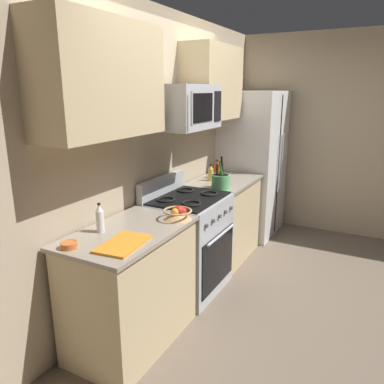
# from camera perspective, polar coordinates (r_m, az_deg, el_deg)

# --- Properties ---
(ground_plane) EXTENTS (16.00, 16.00, 0.00)m
(ground_plane) POSITION_cam_1_polar(r_m,az_deg,el_deg) (3.59, 9.47, -16.60)
(ground_plane) COLOR #6B5B4C
(wall_back) EXTENTS (8.00, 0.10, 2.60)m
(wall_back) POSITION_cam_1_polar(r_m,az_deg,el_deg) (3.56, -6.01, 5.80)
(wall_back) COLOR tan
(wall_back) RESTS_ON ground
(counter_left) EXTENTS (1.03, 0.62, 0.91)m
(counter_left) POSITION_cam_1_polar(r_m,az_deg,el_deg) (2.93, -9.25, -14.08)
(counter_left) COLOR tan
(counter_left) RESTS_ON ground
(range_oven) EXTENTS (0.76, 0.66, 1.09)m
(range_oven) POSITION_cam_1_polar(r_m,az_deg,el_deg) (3.60, -0.60, -7.72)
(range_oven) COLOR #B2B5BA
(range_oven) RESTS_ON ground
(counter_right) EXTENTS (0.91, 0.62, 0.91)m
(counter_right) POSITION_cam_1_polar(r_m,az_deg,el_deg) (4.32, 4.77, -4.01)
(counter_right) COLOR tan
(counter_right) RESTS_ON ground
(refrigerator) EXTENTS (0.89, 0.73, 1.87)m
(refrigerator) POSITION_cam_1_polar(r_m,az_deg,el_deg) (5.03, 9.20, 4.26)
(refrigerator) COLOR silver
(refrigerator) RESTS_ON ground
(wall_right) EXTENTS (0.10, 8.00, 2.60)m
(wall_right) POSITION_cam_1_polar(r_m,az_deg,el_deg) (5.34, 18.13, 8.31)
(wall_right) COLOR tan
(wall_right) RESTS_ON ground
(microwave) EXTENTS (0.68, 0.44, 0.38)m
(microwave) POSITION_cam_1_polar(r_m,az_deg,el_deg) (3.33, -1.07, 12.83)
(microwave) COLOR #B2B5BA
(upper_cabinets_left) EXTENTS (1.02, 0.34, 0.76)m
(upper_cabinets_left) POSITION_cam_1_polar(r_m,az_deg,el_deg) (2.65, -13.61, 16.34)
(upper_cabinets_left) COLOR tan
(upper_cabinets_right) EXTENTS (0.90, 0.34, 0.76)m
(upper_cabinets_right) POSITION_cam_1_polar(r_m,az_deg,el_deg) (4.15, 3.17, 16.23)
(upper_cabinets_right) COLOR tan
(utensil_crock) EXTENTS (0.19, 0.19, 0.34)m
(utensil_crock) POSITION_cam_1_polar(r_m,az_deg,el_deg) (3.80, 4.41, 1.70)
(utensil_crock) COLOR #59AD66
(utensil_crock) RESTS_ON counter_right
(fruit_basket) EXTENTS (0.23, 0.23, 0.11)m
(fruit_basket) POSITION_cam_1_polar(r_m,az_deg,el_deg) (2.90, -2.20, -3.33)
(fruit_basket) COLOR tan
(fruit_basket) RESTS_ON counter_left
(apple_loose) EXTENTS (0.08, 0.08, 0.08)m
(apple_loose) POSITION_cam_1_polar(r_m,az_deg,el_deg) (2.96, -1.54, -3.08)
(apple_loose) COLOR red
(apple_loose) RESTS_ON counter_left
(cutting_board) EXTENTS (0.40, 0.27, 0.02)m
(cutting_board) POSITION_cam_1_polar(r_m,az_deg,el_deg) (2.49, -10.45, -7.76)
(cutting_board) COLOR orange
(cutting_board) RESTS_ON counter_left
(bottle_hot_sauce) EXTENTS (0.06, 0.06, 0.21)m
(bottle_hot_sauce) POSITION_cam_1_polar(r_m,az_deg,el_deg) (4.26, 3.82, 3.41)
(bottle_hot_sauce) COLOR red
(bottle_hot_sauce) RESTS_ON counter_right
(bottle_vinegar) EXTENTS (0.06, 0.06, 0.21)m
(bottle_vinegar) POSITION_cam_1_polar(r_m,az_deg,el_deg) (2.71, -13.84, -3.99)
(bottle_vinegar) COLOR silver
(bottle_vinegar) RESTS_ON counter_left
(bottle_oil) EXTENTS (0.06, 0.06, 0.18)m
(bottle_oil) POSITION_cam_1_polar(r_m,az_deg,el_deg) (4.14, 2.88, 2.88)
(bottle_oil) COLOR gold
(bottle_oil) RESTS_ON counter_right
(prep_bowl) EXTENTS (0.11, 0.11, 0.04)m
(prep_bowl) POSITION_cam_1_polar(r_m,az_deg,el_deg) (2.53, -18.23, -7.66)
(prep_bowl) COLOR #D1662D
(prep_bowl) RESTS_ON counter_left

